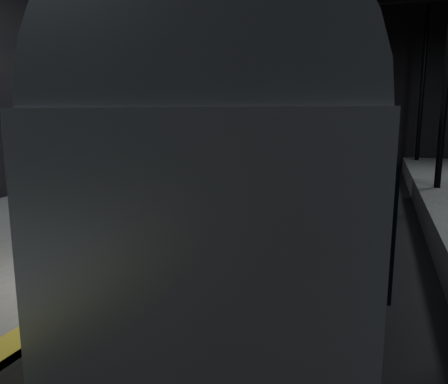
% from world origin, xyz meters
% --- Properties ---
extents(ground, '(44.00, 44.00, 0.00)m').
position_xyz_m(ground, '(0.00, 0.00, 0.00)').
color(ground, black).
rests_on(ground, ground).
extents(platform_left, '(9.00, 43.80, 1.00)m').
position_xyz_m(platform_left, '(-7.50, 0.00, 0.50)').
color(platform_left, '#51514E').
rests_on(platform_left, ground).
extents(tactile_strip, '(0.50, 43.80, 0.01)m').
position_xyz_m(tactile_strip, '(-3.25, 0.00, 1.00)').
color(tactile_strip, olive).
rests_on(tactile_strip, platform_left).
extents(track, '(2.40, 43.00, 0.24)m').
position_xyz_m(track, '(0.00, 0.00, 0.07)').
color(track, '#3F3328').
rests_on(track, ground).
extents(train, '(3.08, 20.60, 5.51)m').
position_xyz_m(train, '(-0.00, 0.53, 3.07)').
color(train, '#A9ADB1').
rests_on(train, ground).
extents(woman, '(0.74, 0.53, 1.89)m').
position_xyz_m(woman, '(-3.80, -2.80, 1.95)').
color(woman, '#9F7961').
rests_on(woman, platform_left).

